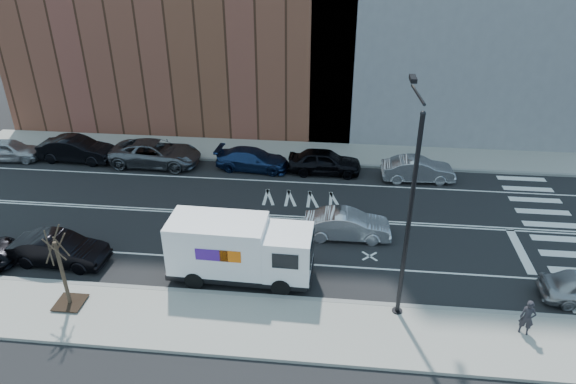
% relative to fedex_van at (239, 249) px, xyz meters
% --- Properties ---
extents(ground, '(120.00, 120.00, 0.00)m').
position_rel_fedex_van_xyz_m(ground, '(0.07, 5.60, -1.58)').
color(ground, black).
rests_on(ground, ground).
extents(sidewalk_near, '(44.00, 3.60, 0.15)m').
position_rel_fedex_van_xyz_m(sidewalk_near, '(0.07, -3.20, -1.50)').
color(sidewalk_near, gray).
rests_on(sidewalk_near, ground).
extents(sidewalk_far, '(44.00, 3.60, 0.15)m').
position_rel_fedex_van_xyz_m(sidewalk_far, '(0.07, 14.40, -1.50)').
color(sidewalk_far, gray).
rests_on(sidewalk_far, ground).
extents(curb_near, '(44.00, 0.25, 0.17)m').
position_rel_fedex_van_xyz_m(curb_near, '(0.07, -1.40, -1.49)').
color(curb_near, gray).
rests_on(curb_near, ground).
extents(curb_far, '(44.00, 0.25, 0.17)m').
position_rel_fedex_van_xyz_m(curb_far, '(0.07, 12.60, -1.49)').
color(curb_far, gray).
rests_on(curb_far, ground).
extents(crosswalk, '(3.00, 14.00, 0.01)m').
position_rel_fedex_van_xyz_m(crosswalk, '(16.07, 5.60, -1.58)').
color(crosswalk, white).
rests_on(crosswalk, ground).
extents(road_markings, '(40.00, 8.60, 0.01)m').
position_rel_fedex_van_xyz_m(road_markings, '(0.07, 5.60, -1.58)').
color(road_markings, white).
rests_on(road_markings, ground).
extents(streetlight, '(0.44, 4.02, 9.34)m').
position_rel_fedex_van_xyz_m(streetlight, '(7.07, -1.31, 3.50)').
color(streetlight, black).
rests_on(streetlight, ground).
extents(street_tree, '(1.20, 1.20, 3.75)m').
position_rel_fedex_van_xyz_m(street_tree, '(-6.93, -2.80, -0.13)').
color(street_tree, black).
rests_on(street_tree, ground).
extents(fedex_van, '(6.65, 2.49, 3.01)m').
position_rel_fedex_van_xyz_m(fedex_van, '(0.00, 0.00, 0.00)').
color(fedex_van, black).
rests_on(fedex_van, ground).
extents(far_parked_a, '(4.45, 2.08, 1.47)m').
position_rel_fedex_van_xyz_m(far_parked_a, '(-18.20, 11.25, -0.84)').
color(far_parked_a, '#A4A4A9').
rests_on(far_parked_a, ground).
extents(far_parked_b, '(5.16, 2.04, 1.67)m').
position_rel_fedex_van_xyz_m(far_parked_b, '(-13.53, 11.61, -0.74)').
color(far_parked_b, black).
rests_on(far_parked_b, ground).
extents(far_parked_c, '(6.08, 2.93, 1.67)m').
position_rel_fedex_van_xyz_m(far_parked_c, '(-7.93, 11.55, -0.75)').
color(far_parked_c, '#55575D').
rests_on(far_parked_c, ground).
extents(far_parked_d, '(5.02, 2.38, 1.41)m').
position_rel_fedex_van_xyz_m(far_parked_d, '(-1.32, 11.55, -0.87)').
color(far_parked_d, navy).
rests_on(far_parked_d, ground).
extents(far_parked_e, '(4.76, 1.95, 1.62)m').
position_rel_fedex_van_xyz_m(far_parked_e, '(3.42, 11.48, -0.77)').
color(far_parked_e, black).
rests_on(far_parked_e, ground).
extents(far_parked_f, '(4.64, 1.87, 1.50)m').
position_rel_fedex_van_xyz_m(far_parked_f, '(9.35, 11.03, -0.83)').
color(far_parked_f, '#A3A3A8').
rests_on(far_parked_f, ground).
extents(driving_sedan, '(4.53, 1.68, 1.48)m').
position_rel_fedex_van_xyz_m(driving_sedan, '(4.92, 3.95, -0.84)').
color(driving_sedan, silver).
rests_on(driving_sedan, ground).
extents(near_parked_rear_a, '(4.73, 1.88, 1.53)m').
position_rel_fedex_van_xyz_m(near_parked_rear_a, '(-8.86, 0.20, -0.82)').
color(near_parked_rear_a, black).
rests_on(near_parked_rear_a, ground).
extents(pedestrian, '(0.66, 0.55, 1.56)m').
position_rel_fedex_van_xyz_m(pedestrian, '(12.02, -2.55, -0.65)').
color(pedestrian, '#232227').
rests_on(pedestrian, sidewalk_near).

